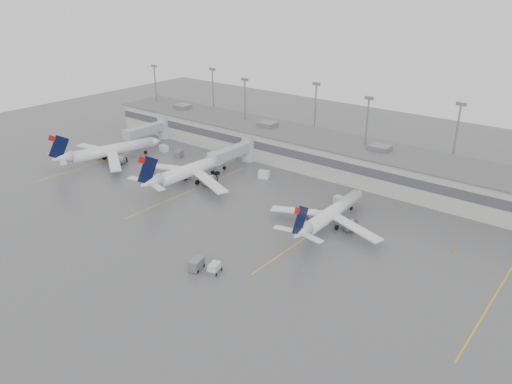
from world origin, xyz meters
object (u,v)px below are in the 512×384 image
Objects in this scene: baggage_tug at (214,269)px; jet_mid_left at (192,169)px; jet_mid_right at (330,214)px; jet_far_left at (108,150)px.

jet_mid_left is at bearing 124.29° from baggage_tug.
jet_mid_right is (39.91, -0.04, -0.47)m from jet_mid_left.
jet_mid_left is (29.39, 3.71, 0.12)m from jet_far_left.
jet_far_left is at bearing -170.31° from jet_mid_left.
baggage_tug is (-6.61, -27.92, -2.18)m from jet_mid_right.
jet_far_left is 67.26m from baggage_tug.
jet_mid_left is at bearing 22.06° from jet_far_left.
jet_far_left is 29.62m from jet_mid_left.
jet_mid_left reaches higher than baggage_tug.
jet_far_left is 1.10× the size of jet_mid_right.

